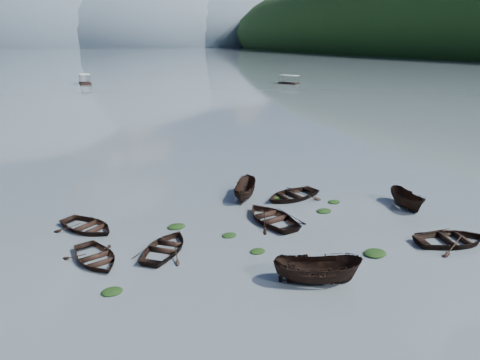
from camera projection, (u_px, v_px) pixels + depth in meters
name	position (u px, v px, depth m)	size (l,w,h in m)	color
ground_plane	(337.00, 286.00, 21.47)	(2400.00, 2400.00, 0.00)	#515E66
haze_mtn_b	(11.00, 47.00, 778.73)	(520.00, 520.00, 340.00)	#475666
haze_mtn_c	(123.00, 46.00, 856.29)	(520.00, 520.00, 260.00)	#475666
haze_mtn_d	(208.00, 45.00, 926.10)	(520.00, 520.00, 220.00)	#475666
rowboat_0	(96.00, 261.00, 23.87)	(2.92, 4.09, 0.85)	black
rowboat_1	(166.00, 251.00, 25.00)	(3.02, 4.23, 0.88)	black
rowboat_2	(316.00, 283.00, 21.75)	(1.67, 4.44, 1.71)	black
rowboat_3	(272.00, 221.00, 29.12)	(3.44, 4.81, 1.00)	black
rowboat_4	(452.00, 243.00, 25.94)	(3.29, 4.61, 0.96)	black
rowboat_5	(406.00, 207.00, 31.60)	(1.42, 3.78, 1.46)	black
rowboat_6	(88.00, 230.00, 27.82)	(3.07, 4.30, 0.89)	black
rowboat_7	(292.00, 198.00, 33.31)	(3.32, 4.65, 0.96)	black
rowboat_8	(245.00, 198.00, 33.47)	(1.50, 4.00, 1.54)	black
weed_clump_0	(112.00, 293.00, 20.90)	(1.03, 0.84, 0.22)	black
weed_clump_1	(258.00, 252.00, 24.89)	(0.93, 0.74, 0.20)	black
weed_clump_2	(375.00, 254.00, 24.60)	(1.36, 1.09, 0.30)	black
weed_clump_3	(334.00, 203.00, 32.45)	(0.93, 0.79, 0.21)	black
weed_clump_4	(324.00, 212.00, 30.72)	(1.11, 0.88, 0.23)	black
weed_clump_5	(176.00, 227.00, 28.15)	(1.18, 0.95, 0.25)	black
weed_clump_6	(229.00, 236.00, 26.93)	(0.95, 0.79, 0.20)	black
weed_clump_7	(278.00, 198.00, 33.46)	(1.11, 0.89, 0.24)	black
pontoon_centre	(85.00, 84.00, 119.52)	(2.83, 6.78, 2.60)	black
pontoon_right	(289.00, 84.00, 120.32)	(2.43, 5.84, 2.24)	black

